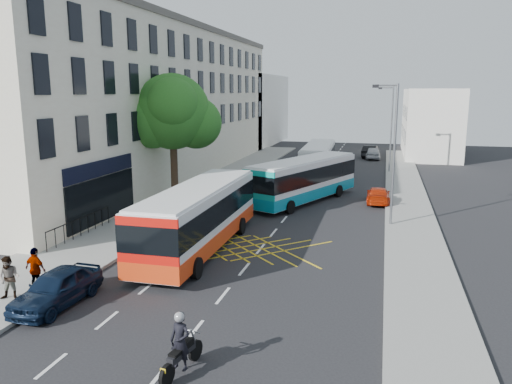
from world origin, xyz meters
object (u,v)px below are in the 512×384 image
Objects in this scene: distant_car_dark at (370,151)px; lamp_near at (393,147)px; lamp_far at (390,125)px; red_hatchback at (378,195)px; bus_far at (318,159)px; parked_car_blue at (57,288)px; distant_car_grey at (318,151)px; pedestrian_far at (36,269)px; motorbike at (181,345)px; distant_car_silver at (373,153)px; bus_near at (199,217)px; pedestrian_near at (9,278)px; bus_mid at (304,179)px; street_tree at (172,112)px; parked_car_silver at (165,231)px.

lamp_near is at bearing 100.51° from distant_car_dark.
lamp_far is 2.06× the size of red_hatchback.
red_hatchback is at bearing 96.43° from lamp_near.
bus_far is 31.32m from parked_car_blue.
lamp_far reaches higher than parked_car_blue.
distant_car_grey is 2.75× the size of pedestrian_far.
motorbike is 24.09m from red_hatchback.
lamp_near reaches higher than distant_car_silver.
bus_near is at bearing -143.32° from lamp_near.
lamp_near is at bearing 36.36° from bus_near.
pedestrian_near reaches higher than distant_car_dark.
lamp_near is 2.06× the size of red_hatchback.
motorbike is at bearing -91.17° from bus_far.
bus_far is 6.46× the size of pedestrian_near.
parked_car_blue is at bearing -94.21° from distant_car_grey.
bus_mid is 5.36m from red_hatchback.
pedestrian_near reaches higher than distant_car_grey.
motorbike is (0.68, -33.86, -0.70)m from bus_far.
red_hatchback is at bearing -72.88° from distant_car_grey.
lamp_near reaches higher than bus_far.
red_hatchback is at bearing 90.44° from distant_car_silver.
distant_car_grey is at bearing 103.47° from motorbike.
bus_near reaches higher than distant_car_silver.
pedestrian_near is at bearing 73.06° from distant_car_silver.
lamp_far reaches higher than pedestrian_far.
lamp_near is 0.71× the size of bus_near.
lamp_near is at bearing 91.26° from distant_car_silver.
bus_near is 2.92× the size of red_hatchback.
bus_far is at bearing 82.78° from bus_near.
distant_car_grey is (6.50, 28.09, -5.63)m from street_tree.
parked_car_blue is 2.30× the size of pedestrian_far.
parked_car_silver is (-4.78, -22.98, -0.84)m from bus_far.
bus_near is 5.54× the size of motorbike.
parked_car_blue is at bearing -108.95° from lamp_far.
bus_near is at bearing 55.96° from red_hatchback.
street_tree is at bearing 124.44° from motorbike.
lamp_far is at bearing 91.85° from motorbike.
pedestrian_far is (-13.20, -13.66, -3.60)m from lamp_near.
lamp_near is at bearing 33.10° from pedestrian_near.
pedestrian_near is (-11.60, -45.86, 0.26)m from distant_car_dark.
bus_near is 38.74m from distant_car_dark.
lamp_near is 31.58m from distant_car_dark.
bus_mid is 20.35m from pedestrian_far.
motorbike is at bearing -23.75° from parked_car_blue.
motorbike is (3.49, -10.59, -0.82)m from bus_near.
parked_car_silver is at bearing 83.31° from distant_car_dark.
bus_near is 2.61× the size of distant_car_dark.
parked_car_blue is at bearing -6.45° from pedestrian_near.
lamp_near reaches higher than parked_car_silver.
bus_mid is 5.39× the size of motorbike.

